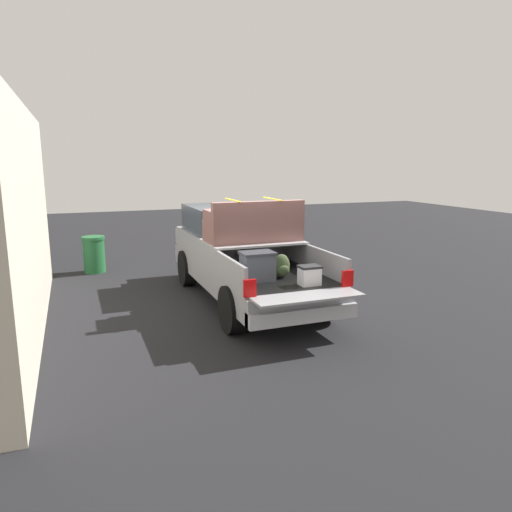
% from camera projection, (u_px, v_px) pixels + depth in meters
% --- Properties ---
extents(ground_plane, '(40.00, 40.00, 0.00)m').
position_uv_depth(ground_plane, '(246.00, 301.00, 10.34)').
color(ground_plane, black).
extents(pickup_truck, '(6.05, 2.06, 2.23)m').
position_uv_depth(pickup_truck, '(240.00, 253.00, 10.51)').
color(pickup_truck, gray).
rests_on(pickup_truck, ground_plane).
extents(building_facade, '(8.01, 0.36, 3.88)m').
position_uv_depth(building_facade, '(24.00, 222.00, 8.26)').
color(building_facade, beige).
rests_on(building_facade, ground_plane).
extents(trash_can, '(0.60, 0.60, 0.98)m').
position_uv_depth(trash_can, '(94.00, 254.00, 12.88)').
color(trash_can, '#1E592D').
rests_on(trash_can, ground_plane).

